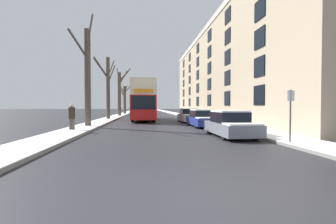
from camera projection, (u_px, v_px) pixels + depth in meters
ground_plane at (208, 196)px, 4.13m from camera, size 320.00×320.00×0.00m
sidewalk_left at (126, 113)px, 56.22m from camera, size 2.07×130.00×0.16m
sidewalk_right at (171, 113)px, 57.41m from camera, size 2.07×130.00×0.16m
terrace_facade_right at (235, 74)px, 30.58m from camera, size 9.10×40.58×12.16m
bare_tree_left_0 at (87, 74)px, 17.55m from camera, size 1.65×2.87×9.50m
bare_tree_left_1 at (108, 85)px, 27.68m from camera, size 2.54×2.36×7.92m
bare_tree_left_2 at (120, 91)px, 37.65m from camera, size 2.68×2.99×8.48m
bare_tree_left_3 at (125, 98)px, 47.84m from camera, size 3.30×3.50×6.75m
double_decker_bus at (144, 99)px, 26.96m from camera, size 2.61×11.17×4.45m
parked_car_0 at (230, 125)px, 12.35m from camera, size 1.83×4.19×1.44m
parked_car_1 at (202, 119)px, 18.50m from camera, size 1.74×4.57×1.43m
parked_car_2 at (189, 116)px, 23.85m from camera, size 1.89×4.10×1.46m
oncoming_van at (140, 109)px, 41.98m from camera, size 1.91×4.89×2.32m
pedestrian_left_sidewalk at (72, 116)px, 14.60m from camera, size 0.40×0.40×1.84m
street_sign_post at (290, 113)px, 9.41m from camera, size 0.32×0.07×2.35m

